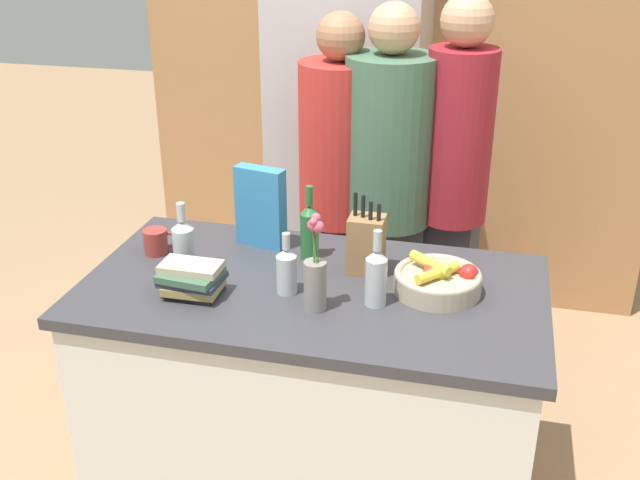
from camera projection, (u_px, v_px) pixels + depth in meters
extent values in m
cube|color=silver|center=(313.00, 403.00, 2.72)|extent=(1.49, 0.80, 0.90)
cube|color=#38383D|center=(313.00, 290.00, 2.53)|extent=(1.55, 0.84, 0.04)
cube|color=#AD7A4C|center=(396.00, 67.00, 3.96)|extent=(2.75, 0.12, 2.60)
cube|color=#B7B7BC|center=(349.00, 144.00, 3.82)|extent=(0.73, 0.60, 1.95)
cylinder|color=#B7B7BC|center=(324.00, 143.00, 3.51)|extent=(0.02, 0.02, 1.07)
cylinder|color=tan|center=(437.00, 283.00, 2.46)|extent=(0.29, 0.29, 0.06)
torus|color=tan|center=(438.00, 275.00, 2.45)|extent=(0.29, 0.29, 0.03)
sphere|color=red|center=(469.00, 274.00, 2.45)|extent=(0.07, 0.07, 0.07)
sphere|color=#99B233|center=(439.00, 273.00, 2.45)|extent=(0.07, 0.07, 0.07)
sphere|color=red|center=(433.00, 274.00, 2.45)|extent=(0.07, 0.07, 0.07)
sphere|color=#C64C23|center=(439.00, 273.00, 2.45)|extent=(0.06, 0.06, 0.06)
cylinder|color=yellow|center=(438.00, 273.00, 2.42)|extent=(0.14, 0.15, 0.03)
cylinder|color=yellow|center=(430.00, 263.00, 2.45)|extent=(0.15, 0.13, 0.03)
cube|color=olive|center=(366.00, 245.00, 2.57)|extent=(0.12, 0.10, 0.20)
cylinder|color=black|center=(355.00, 205.00, 2.53)|extent=(0.01, 0.01, 0.09)
cylinder|color=black|center=(363.00, 208.00, 2.51)|extent=(0.01, 0.01, 0.09)
cylinder|color=black|center=(371.00, 212.00, 2.50)|extent=(0.01, 0.01, 0.08)
cylinder|color=black|center=(379.00, 214.00, 2.49)|extent=(0.01, 0.01, 0.07)
cylinder|color=gray|center=(315.00, 286.00, 2.34)|extent=(0.07, 0.07, 0.17)
cylinder|color=#477538|center=(317.00, 245.00, 2.28)|extent=(0.01, 0.02, 0.12)
sphere|color=#C64C66|center=(318.00, 227.00, 2.25)|extent=(0.04, 0.04, 0.04)
cylinder|color=#477538|center=(316.00, 240.00, 2.28)|extent=(0.02, 0.01, 0.14)
sphere|color=#C64C66|center=(316.00, 218.00, 2.25)|extent=(0.03, 0.03, 0.03)
cylinder|color=#477538|center=(314.00, 244.00, 2.28)|extent=(0.01, 0.01, 0.12)
sphere|color=#C64C66|center=(313.00, 225.00, 2.25)|extent=(0.04, 0.04, 0.04)
cylinder|color=#477538|center=(314.00, 242.00, 2.27)|extent=(0.02, 0.01, 0.14)
sphere|color=#C64C66|center=(313.00, 222.00, 2.24)|extent=(0.03, 0.03, 0.03)
cube|color=teal|center=(261.00, 207.00, 2.75)|extent=(0.20, 0.10, 0.30)
cylinder|color=#99332D|center=(156.00, 242.00, 2.72)|extent=(0.09, 0.09, 0.09)
torus|color=#99332D|center=(169.00, 240.00, 2.73)|extent=(0.06, 0.04, 0.06)
cube|color=#232328|center=(193.00, 291.00, 2.46)|extent=(0.19, 0.14, 0.02)
cube|color=#99844C|center=(194.00, 286.00, 2.44)|extent=(0.18, 0.14, 0.03)
cube|color=#2D334C|center=(192.00, 279.00, 2.44)|extent=(0.20, 0.15, 0.02)
cube|color=#3D6047|center=(190.00, 275.00, 2.43)|extent=(0.20, 0.17, 0.02)
cube|color=#B7A88E|center=(191.00, 267.00, 2.42)|extent=(0.20, 0.11, 0.02)
cylinder|color=#B2BCC1|center=(376.00, 282.00, 2.37)|extent=(0.07, 0.07, 0.16)
cone|color=#B2BCC1|center=(377.00, 255.00, 2.33)|extent=(0.07, 0.07, 0.03)
cylinder|color=#B2BCC1|center=(377.00, 241.00, 2.31)|extent=(0.03, 0.03, 0.07)
cylinder|color=#B2BCC1|center=(184.00, 249.00, 2.59)|extent=(0.08, 0.08, 0.16)
cone|color=#B2BCC1|center=(182.00, 225.00, 2.55)|extent=(0.08, 0.08, 0.03)
cylinder|color=#B2BCC1|center=(181.00, 212.00, 2.53)|extent=(0.03, 0.03, 0.07)
cylinder|color=#B2BCC1|center=(287.00, 274.00, 2.45)|extent=(0.07, 0.07, 0.13)
cone|color=#B2BCC1|center=(286.00, 253.00, 2.41)|extent=(0.07, 0.07, 0.03)
cylinder|color=#B2BCC1|center=(286.00, 241.00, 2.40)|extent=(0.03, 0.03, 0.06)
cylinder|color=#286633|center=(310.00, 236.00, 2.68)|extent=(0.07, 0.07, 0.17)
cone|color=#286633|center=(309.00, 210.00, 2.63)|extent=(0.07, 0.07, 0.03)
cylinder|color=#286633|center=(309.00, 196.00, 2.61)|extent=(0.03, 0.03, 0.07)
cube|color=#383842|center=(338.00, 298.00, 3.50)|extent=(0.27, 0.18, 0.83)
cylinder|color=red|center=(339.00, 143.00, 3.18)|extent=(0.35, 0.35, 0.69)
sphere|color=#996B4C|center=(341.00, 36.00, 3.00)|extent=(0.20, 0.20, 0.20)
cube|color=#383842|center=(383.00, 304.00, 3.43)|extent=(0.34, 0.27, 0.85)
cylinder|color=#42664C|center=(389.00, 141.00, 3.10)|extent=(0.38, 0.38, 0.71)
sphere|color=tan|center=(394.00, 28.00, 2.91)|extent=(0.21, 0.21, 0.21)
cube|color=#383842|center=(445.00, 305.00, 3.40)|extent=(0.25, 0.20, 0.87)
cylinder|color=maroon|center=(458.00, 137.00, 3.07)|extent=(0.28, 0.28, 0.72)
sphere|color=tan|center=(467.00, 20.00, 2.87)|extent=(0.21, 0.21, 0.21)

